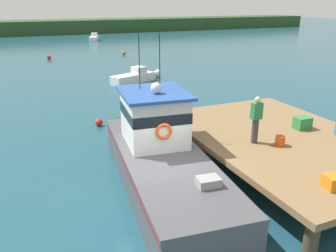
% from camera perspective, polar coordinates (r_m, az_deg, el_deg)
% --- Properties ---
extents(ground_plane, '(200.00, 200.00, 0.00)m').
position_cam_1_polar(ground_plane, '(11.45, -1.17, -10.83)').
color(ground_plane, '#1E4C5B').
extents(dock, '(6.00, 9.00, 1.20)m').
position_cam_1_polar(dock, '(13.37, 18.18, -2.11)').
color(dock, '#4C3D2D').
rests_on(dock, ground).
extents(main_fishing_boat, '(3.43, 9.94, 4.80)m').
position_cam_1_polar(main_fishing_boat, '(11.67, -1.38, -4.62)').
color(main_fishing_boat, '#4C4C51').
rests_on(main_fishing_boat, ground).
extents(crate_stack_near_edge, '(0.66, 0.53, 0.36)m').
position_cam_1_polar(crate_stack_near_edge, '(10.20, 25.58, -8.15)').
color(crate_stack_near_edge, orange).
rests_on(crate_stack_near_edge, dock).
extents(crate_single_by_cleat, '(0.61, 0.46, 0.45)m').
position_cam_1_polar(crate_single_by_cleat, '(14.29, 20.98, 0.46)').
color(crate_single_by_cleat, '#2D8442').
rests_on(crate_single_by_cleat, dock).
extents(bait_bucket, '(0.32, 0.32, 0.34)m').
position_cam_1_polar(bait_bucket, '(12.39, 17.74, -2.30)').
color(bait_bucket, '#E04C19').
rests_on(bait_bucket, dock).
extents(deckhand_by_the_boat, '(0.36, 0.22, 1.63)m').
position_cam_1_polar(deckhand_by_the_boat, '(12.18, 14.09, 1.13)').
color(deckhand_by_the_boat, '#383842').
rests_on(deckhand_by_the_boat, dock).
extents(moored_boat_off_the_point, '(4.37, 2.47, 1.11)m').
position_cam_1_polar(moored_boat_off_the_point, '(26.92, -5.23, 7.97)').
color(moored_boat_off_the_point, white).
rests_on(moored_boat_off_the_point, ground).
extents(moored_boat_far_left, '(2.23, 4.36, 1.10)m').
position_cam_1_polar(moored_boat_far_left, '(57.26, -11.88, 13.83)').
color(moored_boat_far_left, white).
rests_on(moored_boat_far_left, ground).
extents(mooring_buoy_channel_marker, '(0.37, 0.37, 0.37)m').
position_cam_1_polar(mooring_buoy_channel_marker, '(17.53, -11.15, 0.57)').
color(mooring_buoy_channel_marker, red).
rests_on(mooring_buoy_channel_marker, ground).
extents(mooring_buoy_inshore, '(0.45, 0.45, 0.45)m').
position_cam_1_polar(mooring_buoy_inshore, '(39.44, -18.76, 10.52)').
color(mooring_buoy_inshore, red).
rests_on(mooring_buoy_inshore, ground).
extents(mooring_buoy_outer, '(0.44, 0.44, 0.44)m').
position_cam_1_polar(mooring_buoy_outer, '(41.00, -7.18, 11.69)').
color(mooring_buoy_outer, '#EA5B19').
rests_on(mooring_buoy_outer, ground).
extents(far_shoreline, '(120.00, 8.00, 2.40)m').
position_cam_1_polar(far_shoreline, '(71.37, -21.29, 14.70)').
color(far_shoreline, '#284723').
rests_on(far_shoreline, ground).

